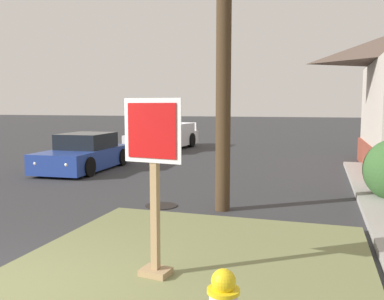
{
  "coord_description": "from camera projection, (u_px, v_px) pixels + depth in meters",
  "views": [
    {
      "loc": [
        3.62,
        -3.48,
        2.19
      ],
      "look_at": [
        1.67,
        2.77,
        1.49
      ],
      "focal_mm": 38.57,
      "sensor_mm": 36.0,
      "label": 1
    }
  ],
  "objects": [
    {
      "name": "stop_sign",
      "position": [
        154.0,
        189.0,
        5.04
      ],
      "size": [
        0.77,
        0.33,
        2.21
      ],
      "color": "#A3845B",
      "rests_on": "grass_corner_patch"
    },
    {
      "name": "pickup_truck_white",
      "position": [
        163.0,
        137.0,
        20.72
      ],
      "size": [
        2.25,
        5.14,
        1.48
      ],
      "color": "silver",
      "rests_on": "ground"
    },
    {
      "name": "grass_corner_patch",
      "position": [
        185.0,
        273.0,
        5.31
      ],
      "size": [
        4.73,
        5.45,
        0.08
      ],
      "primitive_type": "cube",
      "color": "olive",
      "rests_on": "ground"
    },
    {
      "name": "parked_sedan_blue",
      "position": [
        85.0,
        154.0,
        14.19
      ],
      "size": [
        2.03,
        4.15,
        1.25
      ],
      "color": "#233D93",
      "rests_on": "ground"
    },
    {
      "name": "manhole_cover",
      "position": [
        161.0,
        206.0,
        9.05
      ],
      "size": [
        0.7,
        0.7,
        0.02
      ],
      "primitive_type": "cylinder",
      "color": "black",
      "rests_on": "ground"
    }
  ]
}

